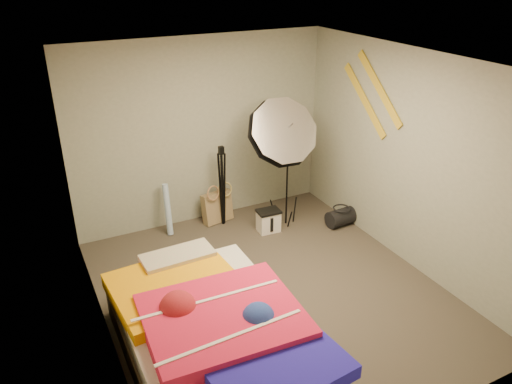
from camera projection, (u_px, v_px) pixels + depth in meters
floor at (272, 292)px, 5.52m from camera, size 4.00×4.00×0.00m
ceiling at (276, 63)px, 4.44m from camera, size 4.00×4.00×0.00m
wall_back at (202, 132)px, 6.59m from camera, size 3.50×0.00×3.50m
wall_front at (416, 302)px, 3.37m from camera, size 3.50×0.00×3.50m
wall_left at (95, 229)px, 4.27m from camera, size 0.00×4.00×4.00m
wall_right at (408, 160)px, 5.69m from camera, size 0.00×4.00×4.00m
tote_bag at (217, 207)px, 6.90m from camera, size 0.46×0.26×0.44m
wrapping_roll at (168, 210)px, 6.55m from camera, size 0.10×0.21×0.70m
camera_case at (268, 221)px, 6.68m from camera, size 0.30×0.22×0.28m
duffel_bag at (341, 217)px, 6.84m from camera, size 0.41×0.26×0.24m
wall_stripe_upper at (379, 89)px, 5.87m from camera, size 0.02×0.91×0.78m
wall_stripe_lower at (365, 100)px, 6.16m from camera, size 0.02×0.91×0.78m
bed at (212, 331)px, 4.49m from camera, size 1.54×2.33×0.62m
photo_umbrella at (281, 133)px, 6.21m from camera, size 1.14×0.88×1.90m
camera_tripod at (222, 181)px, 6.65m from camera, size 0.07×0.07×1.13m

